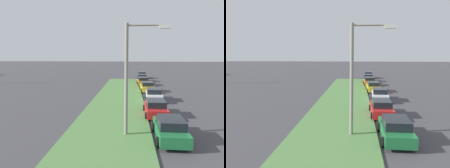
# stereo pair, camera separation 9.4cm
# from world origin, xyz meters

# --- Properties ---
(grass_median) EXTENTS (60.00, 6.00, 0.12)m
(grass_median) POSITION_xyz_m (10.00, 8.38, 0.06)
(grass_median) COLOR #517F42
(grass_median) RESTS_ON ground
(parked_car_green) EXTENTS (4.31, 2.03, 1.47)m
(parked_car_green) POSITION_xyz_m (6.73, 4.25, 0.72)
(parked_car_green) COLOR #1E6B38
(parked_car_green) RESTS_ON ground
(parked_car_red) EXTENTS (4.31, 2.04, 1.47)m
(parked_car_red) POSITION_xyz_m (12.23, 4.60, 0.72)
(parked_car_red) COLOR red
(parked_car_red) RESTS_ON ground
(parked_car_white) EXTENTS (4.36, 2.13, 1.47)m
(parked_car_white) POSITION_xyz_m (18.78, 4.11, 0.72)
(parked_car_white) COLOR silver
(parked_car_white) RESTS_ON ground
(parked_car_yellow) EXTENTS (4.37, 2.15, 1.47)m
(parked_car_yellow) POSITION_xyz_m (24.96, 4.46, 0.72)
(parked_car_yellow) COLOR gold
(parked_car_yellow) RESTS_ON ground
(parked_car_orange) EXTENTS (4.36, 2.14, 1.47)m
(parked_car_orange) POSITION_xyz_m (31.43, 4.73, 0.72)
(parked_car_orange) COLOR orange
(parked_car_orange) RESTS_ON ground
(parked_car_black) EXTENTS (4.34, 2.10, 1.47)m
(parked_car_black) POSITION_xyz_m (36.64, 4.60, 0.72)
(parked_car_black) COLOR black
(parked_car_black) RESTS_ON ground
(parked_car_blue) EXTENTS (4.39, 2.19, 1.47)m
(parked_car_blue) POSITION_xyz_m (42.78, 4.33, 0.72)
(parked_car_blue) COLOR #23389E
(parked_car_blue) RESTS_ON ground
(streetlight) EXTENTS (0.37, 2.87, 7.50)m
(streetlight) POSITION_xyz_m (7.13, 6.79, 4.39)
(streetlight) COLOR gray
(streetlight) RESTS_ON ground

